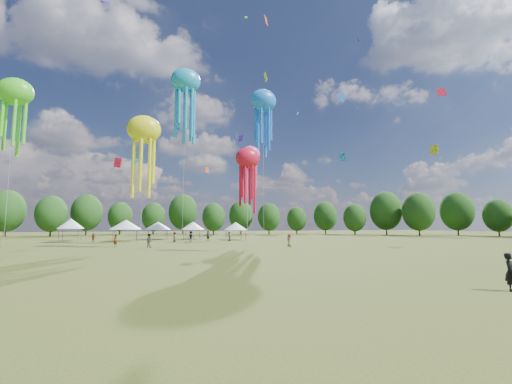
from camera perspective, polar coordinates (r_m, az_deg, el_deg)
name	(u,v)px	position (r m, az deg, el deg)	size (l,w,h in m)	color
ground	(311,290)	(15.75, 9.54, -16.42)	(300.00, 300.00, 0.00)	#384416
observer_main	(510,272)	(18.84, 37.90, -10.94)	(0.61, 0.40, 1.68)	black
spectator_near	(149,241)	(45.41, -18.12, -8.07)	(0.88, 0.68, 1.81)	gray
spectators_far	(197,237)	(58.23, -10.30, -7.72)	(28.47, 22.01, 1.88)	gray
festival_tents	(155,225)	(68.74, -17.17, -5.55)	(35.57, 12.48, 4.18)	#47474C
show_kites	(184,119)	(54.15, -12.49, 12.29)	(43.45, 25.53, 29.17)	yellow
small_kites	(182,77)	(61.03, -12.69, 18.91)	(75.16, 58.08, 41.72)	yellow
treeline	(161,209)	(76.33, -16.17, -2.86)	(201.57, 95.24, 13.43)	#38281C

